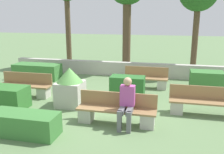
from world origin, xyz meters
name	(u,v)px	position (x,y,z in m)	size (l,w,h in m)	color
ground_plane	(102,108)	(0.00, 0.00, 0.00)	(60.00, 60.00, 0.00)	#607F51
perimeter_wall	(126,69)	(0.00, 4.39, 0.33)	(11.48, 0.30, 0.67)	#B7B2A8
bench_front	(116,112)	(0.69, -1.04, 0.33)	(2.15, 0.48, 0.82)	#937047
bench_left_side	(25,87)	(-3.05, 0.54, 0.32)	(1.96, 0.48, 0.82)	#937047
bench_right_side	(146,80)	(1.12, 2.61, 0.31)	(1.77, 0.49, 0.82)	#937047
bench_back	(207,104)	(3.16, 0.15, 0.33)	(2.19, 0.49, 0.82)	#937047
person_seated_man	(127,101)	(0.99, -1.18, 0.72)	(0.38, 0.63, 1.32)	slate
hedge_block_near_left	(24,124)	(-1.38, -2.21, 0.28)	(1.72, 0.68, 0.56)	#3D7A38
hedge_block_near_right	(206,80)	(3.48, 2.92, 0.36)	(1.26, 0.80, 0.73)	#3D7A38
hedge_block_mid_left	(37,71)	(-3.92, 2.95, 0.34)	(2.13, 0.85, 0.68)	#3D7A38
hedge_block_mid_right	(127,87)	(0.61, 1.16, 0.39)	(1.19, 0.61, 0.79)	#286028
hedge_block_far_left	(1,97)	(-3.11, -0.71, 0.35)	(1.66, 0.78, 0.70)	#33702D
planter_corner_left	(70,87)	(-1.05, -0.04, 0.64)	(0.84, 0.84, 1.26)	#B7B2A8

